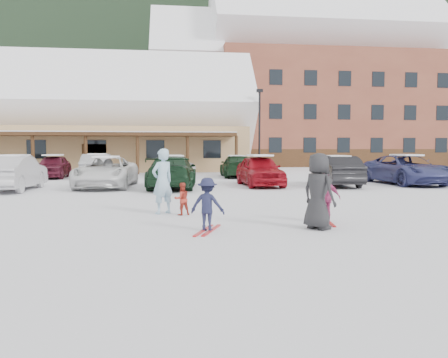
{
  "coord_description": "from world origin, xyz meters",
  "views": [
    {
      "loc": [
        -1.16,
        -11.14,
        1.85
      ],
      "look_at": [
        0.3,
        1.0,
        1.0
      ],
      "focal_mm": 35.0,
      "sensor_mm": 36.0,
      "label": 1
    }
  ],
  "objects": [
    {
      "name": "parked_car_8",
      "position": [
        -8.56,
        17.37,
        0.73
      ],
      "size": [
        1.92,
        4.35,
        1.46
      ],
      "primitive_type": "imported",
      "rotation": [
        0.0,
        0.0,
        0.05
      ],
      "color": "maroon",
      "rests_on": "ground"
    },
    {
      "name": "parked_car_2",
      "position": [
        -4.25,
        10.16,
        0.74
      ],
      "size": [
        2.72,
        5.42,
        1.47
      ],
      "primitive_type": "imported",
      "rotation": [
        0.0,
        0.0,
        -0.05
      ],
      "color": "white",
      "rests_on": "ground"
    },
    {
      "name": "parked_car_9",
      "position": [
        -5.75,
        16.79,
        0.76
      ],
      "size": [
        1.85,
        4.68,
        1.52
      ],
      "primitive_type": "imported",
      "rotation": [
        0.0,
        0.0,
        3.2
      ],
      "color": "#A4A5A8",
      "rests_on": "ground"
    },
    {
      "name": "conifer_4",
      "position": [
        34.0,
        46.0,
        6.54
      ],
      "size": [
        5.06,
        5.06,
        11.73
      ],
      "color": "black",
      "rests_on": "ground"
    },
    {
      "name": "skis_child_navy",
      "position": [
        -0.37,
        -1.44,
        0.01
      ],
      "size": [
        0.67,
        1.38,
        0.03
      ],
      "primitive_type": "cube",
      "rotation": [
        0.0,
        0.0,
        2.79
      ],
      "color": "red",
      "rests_on": "ground"
    },
    {
      "name": "parked_car_6",
      "position": [
        10.93,
        10.2,
        0.76
      ],
      "size": [
        2.78,
        5.6,
        1.53
      ],
      "primitive_type": "imported",
      "rotation": [
        0.0,
        0.0,
        0.04
      ],
      "color": "navy",
      "rests_on": "ground"
    },
    {
      "name": "skis_child_magenta",
      "position": [
        2.67,
        -0.67,
        0.01
      ],
      "size": [
        0.42,
        1.41,
        0.03
      ],
      "primitive_type": "cube",
      "rotation": [
        0.0,
        0.0,
        2.98
      ],
      "color": "red",
      "rests_on": "ground"
    },
    {
      "name": "adult_skier",
      "position": [
        -1.42,
        1.33,
        0.93
      ],
      "size": [
        0.81,
        0.76,
        1.85
      ],
      "primitive_type": "imported",
      "rotation": [
        0.0,
        0.0,
        3.78
      ],
      "color": "#98BED4",
      "rests_on": "ground"
    },
    {
      "name": "alpine_hotel",
      "position": [
        14.27,
        38.0,
        8.63
      ],
      "size": [
        31.48,
        14.01,
        21.48
      ],
      "color": "brown",
      "rests_on": "ground"
    },
    {
      "name": "parked_car_3",
      "position": [
        -1.13,
        9.36,
        0.76
      ],
      "size": [
        2.54,
        5.37,
        1.51
      ],
      "primitive_type": "imported",
      "rotation": [
        0.0,
        0.0,
        3.06
      ],
      "color": "black",
      "rests_on": "ground"
    },
    {
      "name": "ground",
      "position": [
        0.0,
        0.0,
        0.0
      ],
      "size": [
        160.0,
        160.0,
        0.0
      ],
      "primitive_type": "plane",
      "color": "silver",
      "rests_on": "ground"
    },
    {
      "name": "day_lodge",
      "position": [
        -9.0,
        27.96,
        3.94
      ],
      "size": [
        29.12,
        12.5,
        10.38
      ],
      "color": "tan",
      "rests_on": "ground"
    },
    {
      "name": "bystander_dark",
      "position": [
        2.18,
        -1.51,
        0.88
      ],
      "size": [
        0.91,
        1.02,
        1.76
      ],
      "primitive_type": "imported",
      "rotation": [
        0.0,
        0.0,
        2.09
      ],
      "color": "#242426",
      "rests_on": "ground"
    },
    {
      "name": "parked_car_4",
      "position": [
        3.18,
        10.12,
        0.76
      ],
      "size": [
        1.98,
        4.56,
        1.53
      ],
      "primitive_type": "imported",
      "rotation": [
        0.0,
        0.0,
        0.04
      ],
      "color": "#A30F1B",
      "rests_on": "ground"
    },
    {
      "name": "child_navy",
      "position": [
        -0.37,
        -1.44,
        0.6
      ],
      "size": [
        0.88,
        0.69,
        1.2
      ],
      "primitive_type": "imported",
      "rotation": [
        0.0,
        0.0,
        2.79
      ],
      "color": "#1A1D3A",
      "rests_on": "ground"
    },
    {
      "name": "parked_car_11",
      "position": [
        3.05,
        16.94,
        0.7
      ],
      "size": [
        2.12,
        4.87,
        1.39
      ],
      "primitive_type": "imported",
      "rotation": [
        0.0,
        0.0,
        3.11
      ],
      "color": "#15311A",
      "rests_on": "ground"
    },
    {
      "name": "lamp_post",
      "position": [
        5.76,
        22.92,
        3.67
      ],
      "size": [
        0.5,
        0.25,
        6.52
      ],
      "color": "black",
      "rests_on": "ground"
    },
    {
      "name": "parked_car_1",
      "position": [
        -8.1,
        9.08,
        0.78
      ],
      "size": [
        1.66,
        4.73,
        1.56
      ],
      "primitive_type": "imported",
      "rotation": [
        0.0,
        0.0,
        3.14
      ],
      "color": "#BBB9BE",
      "rests_on": "ground"
    },
    {
      "name": "toddler_red",
      "position": [
        -0.88,
        0.98,
        0.45
      ],
      "size": [
        0.52,
        0.46,
        0.91
      ],
      "primitive_type": "imported",
      "rotation": [
        0.0,
        0.0,
        3.44
      ],
      "color": "#B03123",
      "rests_on": "ground"
    },
    {
      "name": "parked_car_5",
      "position": [
        6.97,
        9.69,
        0.75
      ],
      "size": [
        2.02,
        4.66,
        1.49
      ],
      "primitive_type": "imported",
      "rotation": [
        0.0,
        0.0,
        3.04
      ],
      "color": "black",
      "rests_on": "ground"
    },
    {
      "name": "child_magenta",
      "position": [
        2.67,
        -0.67,
        0.62
      ],
      "size": [
        0.77,
        0.42,
        1.24
      ],
      "primitive_type": "imported",
      "rotation": [
        0.0,
        0.0,
        2.98
      ],
      "color": "#B13971",
      "rests_on": "ground"
    },
    {
      "name": "parked_car_10",
      "position": [
        -1.02,
        17.04,
        0.71
      ],
      "size": [
        2.78,
        5.28,
        1.42
      ],
      "primitive_type": "imported",
      "rotation": [
        0.0,
        0.0,
        0.09
      ],
      "color": "silver",
      "rests_on": "ground"
    },
    {
      "name": "forested_hillside",
      "position": [
        0.0,
        85.0,
        19.0
      ],
      "size": [
        300.0,
        70.0,
        38.0
      ],
      "primitive_type": "cube",
      "color": "black",
      "rests_on": "ground"
    },
    {
      "name": "conifer_3",
      "position": [
        6.0,
        44.0,
        5.12
      ],
      "size": [
        3.96,
        3.96,
        9.18
      ],
      "color": "black",
      "rests_on": "ground"
    }
  ]
}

